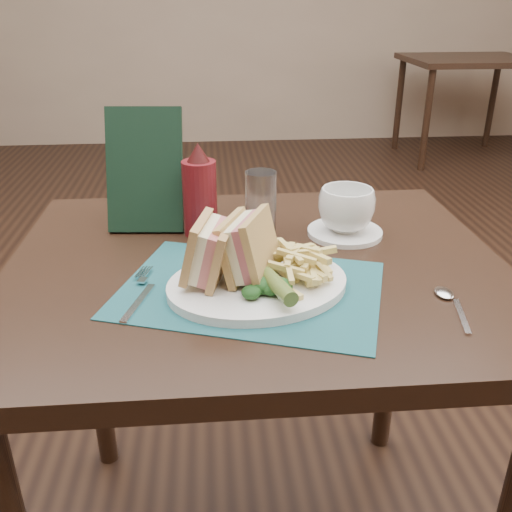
{
  "coord_description": "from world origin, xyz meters",
  "views": [
    {
      "loc": [
        -0.08,
        -1.43,
        1.2
      ],
      "look_at": [
        -0.01,
        -0.58,
        0.8
      ],
      "focal_mm": 40.0,
      "sensor_mm": 36.0,
      "label": 1
    }
  ],
  "objects_px": {
    "table_bg_right": "(462,109)",
    "ketchup_bottle": "(200,190)",
    "saucer": "(345,232)",
    "drinking_glass": "(261,204)",
    "plate": "(258,284)",
    "coffee_cup": "(346,210)",
    "table_main": "(256,422)",
    "check_presenter": "(145,170)",
    "sandwich_half_b": "(237,245)",
    "placemat": "(251,289)",
    "sandwich_half_a": "(196,250)"
  },
  "relations": [
    {
      "from": "table_bg_right",
      "to": "ketchup_bottle",
      "type": "relative_size",
      "value": 4.84
    },
    {
      "from": "table_bg_right",
      "to": "saucer",
      "type": "xyz_separation_m",
      "value": [
        -1.67,
        -3.21,
        0.38
      ]
    },
    {
      "from": "table_bg_right",
      "to": "drinking_glass",
      "type": "height_order",
      "value": "drinking_glass"
    },
    {
      "from": "plate",
      "to": "coffee_cup",
      "type": "distance_m",
      "value": 0.3
    },
    {
      "from": "table_main",
      "to": "check_presenter",
      "type": "distance_m",
      "value": 0.57
    },
    {
      "from": "table_main",
      "to": "check_presenter",
      "type": "bearing_deg",
      "value": 137.74
    },
    {
      "from": "saucer",
      "to": "coffee_cup",
      "type": "bearing_deg",
      "value": 0.0
    },
    {
      "from": "table_main",
      "to": "saucer",
      "type": "relative_size",
      "value": 6.0
    },
    {
      "from": "table_bg_right",
      "to": "check_presenter",
      "type": "relative_size",
      "value": 3.63
    },
    {
      "from": "sandwich_half_b",
      "to": "ketchup_bottle",
      "type": "xyz_separation_m",
      "value": [
        -0.06,
        0.23,
        0.02
      ]
    },
    {
      "from": "table_main",
      "to": "coffee_cup",
      "type": "relative_size",
      "value": 8.12
    },
    {
      "from": "coffee_cup",
      "to": "table_main",
      "type": "bearing_deg",
      "value": -150.01
    },
    {
      "from": "ketchup_bottle",
      "to": "check_presenter",
      "type": "relative_size",
      "value": 0.75
    },
    {
      "from": "sandwich_half_b",
      "to": "drinking_glass",
      "type": "distance_m",
      "value": 0.22
    },
    {
      "from": "placemat",
      "to": "plate",
      "type": "height_order",
      "value": "plate"
    },
    {
      "from": "saucer",
      "to": "check_presenter",
      "type": "relative_size",
      "value": 0.6
    },
    {
      "from": "plate",
      "to": "ketchup_bottle",
      "type": "xyz_separation_m",
      "value": [
        -0.09,
        0.25,
        0.08
      ]
    },
    {
      "from": "drinking_glass",
      "to": "coffee_cup",
      "type": "bearing_deg",
      "value": -5.52
    },
    {
      "from": "sandwich_half_a",
      "to": "saucer",
      "type": "xyz_separation_m",
      "value": [
        0.29,
        0.21,
        -0.07
      ]
    },
    {
      "from": "table_main",
      "to": "plate",
      "type": "xyz_separation_m",
      "value": [
        -0.01,
        -0.11,
        0.38
      ]
    },
    {
      "from": "plate",
      "to": "placemat",
      "type": "bearing_deg",
      "value": 161.55
    },
    {
      "from": "table_main",
      "to": "coffee_cup",
      "type": "height_order",
      "value": "coffee_cup"
    },
    {
      "from": "table_bg_right",
      "to": "placemat",
      "type": "height_order",
      "value": "placemat"
    },
    {
      "from": "drinking_glass",
      "to": "check_presenter",
      "type": "height_order",
      "value": "check_presenter"
    },
    {
      "from": "plate",
      "to": "coffee_cup",
      "type": "bearing_deg",
      "value": 33.27
    },
    {
      "from": "sandwich_half_a",
      "to": "sandwich_half_b",
      "type": "relative_size",
      "value": 0.95
    },
    {
      "from": "check_presenter",
      "to": "sandwich_half_b",
      "type": "bearing_deg",
      "value": -53.99
    },
    {
      "from": "drinking_glass",
      "to": "saucer",
      "type": "bearing_deg",
      "value": -5.52
    },
    {
      "from": "sandwich_half_b",
      "to": "coffee_cup",
      "type": "distance_m",
      "value": 0.3
    },
    {
      "from": "saucer",
      "to": "drinking_glass",
      "type": "height_order",
      "value": "drinking_glass"
    },
    {
      "from": "saucer",
      "to": "coffee_cup",
      "type": "height_order",
      "value": "coffee_cup"
    },
    {
      "from": "table_main",
      "to": "placemat",
      "type": "relative_size",
      "value": 2.15
    },
    {
      "from": "sandwich_half_a",
      "to": "placemat",
      "type": "bearing_deg",
      "value": 6.25
    },
    {
      "from": "table_bg_right",
      "to": "table_main",
      "type": "bearing_deg",
      "value": -119.24
    },
    {
      "from": "drinking_glass",
      "to": "sandwich_half_b",
      "type": "bearing_deg",
      "value": -105.49
    },
    {
      "from": "ketchup_bottle",
      "to": "table_main",
      "type": "bearing_deg",
      "value": -54.32
    },
    {
      "from": "plate",
      "to": "coffee_cup",
      "type": "relative_size",
      "value": 2.71
    },
    {
      "from": "sandwich_half_a",
      "to": "coffee_cup",
      "type": "distance_m",
      "value": 0.36
    },
    {
      "from": "saucer",
      "to": "placemat",
      "type": "bearing_deg",
      "value": -133.78
    },
    {
      "from": "table_bg_right",
      "to": "check_presenter",
      "type": "bearing_deg",
      "value": -123.43
    },
    {
      "from": "plate",
      "to": "sandwich_half_a",
      "type": "distance_m",
      "value": 0.12
    },
    {
      "from": "plate",
      "to": "ketchup_bottle",
      "type": "relative_size",
      "value": 1.61
    },
    {
      "from": "placemat",
      "to": "plate",
      "type": "relative_size",
      "value": 1.4
    },
    {
      "from": "table_bg_right",
      "to": "ketchup_bottle",
      "type": "distance_m",
      "value": 3.76
    },
    {
      "from": "plate",
      "to": "saucer",
      "type": "xyz_separation_m",
      "value": [
        0.2,
        0.22,
        -0.0
      ]
    },
    {
      "from": "table_main",
      "to": "sandwich_half_a",
      "type": "height_order",
      "value": "sandwich_half_a"
    },
    {
      "from": "drinking_glass",
      "to": "sandwich_half_a",
      "type": "bearing_deg",
      "value": -119.3
    },
    {
      "from": "plate",
      "to": "check_presenter",
      "type": "distance_m",
      "value": 0.38
    },
    {
      "from": "check_presenter",
      "to": "table_main",
      "type": "bearing_deg",
      "value": -37.6
    },
    {
      "from": "table_main",
      "to": "plate",
      "type": "distance_m",
      "value": 0.4
    }
  ]
}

